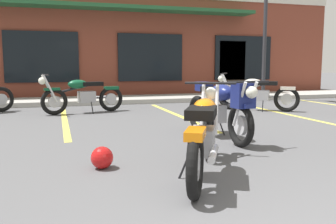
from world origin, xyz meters
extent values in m
plane|color=#515154|center=(0.00, 3.49, 0.00)|extent=(80.00, 80.00, 0.00)
cube|color=#A8A59E|center=(0.00, 10.73, 0.07)|extent=(22.00, 1.80, 0.14)
cube|color=brown|center=(0.00, 15.00, 1.95)|extent=(18.72, 5.83, 3.90)
cube|color=black|center=(-1.87, 12.04, 1.45)|extent=(2.40, 0.06, 1.70)
cube|color=black|center=(1.87, 12.04, 1.45)|extent=(2.40, 0.06, 1.70)
cube|color=black|center=(5.62, 12.04, 1.45)|extent=(2.40, 0.06, 1.70)
cube|color=#33281E|center=(5.15, 12.04, 1.05)|extent=(1.10, 0.06, 2.10)
cube|color=#235933|center=(0.00, 11.63, 3.10)|extent=(11.23, 0.90, 0.12)
cube|color=#DBCC4C|center=(-1.30, 7.13, 0.00)|extent=(0.12, 4.80, 0.01)
cube|color=#DBCC4C|center=(1.30, 7.13, 0.00)|extent=(0.12, 4.80, 0.01)
cube|color=#DBCC4C|center=(3.89, 7.13, 0.00)|extent=(0.12, 4.80, 0.01)
torus|color=black|center=(-0.28, 1.90, 0.32)|extent=(0.39, 0.61, 0.64)
cylinder|color=#B7B7BC|center=(-0.28, 1.90, 0.32)|extent=(0.19, 0.28, 0.29)
torus|color=black|center=(0.39, 3.18, 0.32)|extent=(0.39, 0.61, 0.64)
cylinder|color=#B7B7BC|center=(0.39, 3.18, 0.32)|extent=(0.19, 0.28, 0.29)
cylinder|color=silver|center=(0.36, 3.31, 0.64)|extent=(0.19, 0.31, 0.66)
cylinder|color=silver|center=(0.52, 3.23, 0.64)|extent=(0.19, 0.31, 0.66)
cylinder|color=black|center=(0.47, 3.34, 0.96)|extent=(0.60, 0.34, 0.03)
sphere|color=silver|center=(0.51, 3.41, 0.82)|extent=(0.23, 0.23, 0.17)
cube|color=orange|center=(0.41, 3.21, 0.62)|extent=(0.29, 0.38, 0.06)
cube|color=#9E9EA3|center=(0.02, 2.47, 0.40)|extent=(0.40, 0.47, 0.28)
cylinder|color=silver|center=(-0.03, 2.08, 0.36)|extent=(0.32, 0.52, 0.07)
cylinder|color=black|center=(0.11, 2.65, 0.64)|extent=(0.49, 0.86, 0.26)
ellipsoid|color=orange|center=(0.12, 2.67, 0.72)|extent=(0.45, 0.55, 0.22)
cube|color=black|center=(-0.05, 2.35, 0.72)|extent=(0.49, 0.59, 0.10)
cube|color=orange|center=(-0.29, 1.89, 0.60)|extent=(0.31, 0.39, 0.08)
cylinder|color=black|center=(-0.17, 2.49, 0.14)|extent=(0.13, 0.08, 0.29)
torus|color=black|center=(1.00, 5.12, 0.32)|extent=(0.15, 0.65, 0.64)
cylinder|color=#B7B7BC|center=(1.00, 5.12, 0.32)|extent=(0.08, 0.29, 0.29)
torus|color=black|center=(1.11, 3.68, 0.32)|extent=(0.15, 0.65, 0.64)
cylinder|color=#B7B7BC|center=(1.11, 3.68, 0.32)|extent=(0.08, 0.29, 0.29)
cylinder|color=silver|center=(1.20, 3.59, 0.64)|extent=(0.07, 0.33, 0.66)
cylinder|color=silver|center=(1.03, 3.58, 0.64)|extent=(0.07, 0.33, 0.66)
cylinder|color=black|center=(1.12, 3.50, 0.96)|extent=(0.66, 0.08, 0.03)
sphere|color=silver|center=(1.13, 3.43, 0.82)|extent=(0.18, 0.18, 0.17)
cube|color=navy|center=(1.11, 3.64, 0.62)|extent=(0.17, 0.37, 0.06)
cube|color=#9E9EA3|center=(1.05, 4.48, 0.40)|extent=(0.27, 0.42, 0.28)
cylinder|color=silver|center=(0.88, 4.84, 0.36)|extent=(0.11, 0.55, 0.07)
cylinder|color=black|center=(1.06, 4.28, 0.64)|extent=(0.13, 0.94, 0.26)
ellipsoid|color=navy|center=(1.07, 4.24, 0.76)|extent=(0.34, 0.54, 0.26)
cube|color=navy|center=(1.11, 3.63, 0.76)|extent=(0.30, 0.26, 0.36)
cube|color=black|center=(1.04, 4.58, 0.78)|extent=(0.27, 0.42, 0.10)
cube|color=navy|center=(1.02, 4.88, 0.82)|extent=(0.22, 0.33, 0.16)
cylinder|color=black|center=(1.22, 4.57, 0.14)|extent=(0.14, 0.03, 0.29)
torus|color=black|center=(-0.11, 8.40, 0.32)|extent=(0.64, 0.25, 0.64)
cylinder|color=#B7B7BC|center=(-0.11, 8.40, 0.32)|extent=(0.29, 0.13, 0.29)
torus|color=black|center=(-1.50, 8.05, 0.32)|extent=(0.64, 0.25, 0.64)
cylinder|color=#B7B7BC|center=(-1.50, 8.05, 0.32)|extent=(0.29, 0.13, 0.29)
cylinder|color=silver|center=(-1.58, 7.94, 0.64)|extent=(0.33, 0.12, 0.66)
cylinder|color=silver|center=(-1.62, 8.11, 0.64)|extent=(0.33, 0.12, 0.66)
cylinder|color=black|center=(-1.68, 8.01, 0.96)|extent=(0.19, 0.65, 0.03)
sphere|color=silver|center=(-1.76, 7.99, 0.82)|extent=(0.21, 0.21, 0.17)
cube|color=#0F4C2D|center=(-1.54, 8.04, 0.62)|extent=(0.38, 0.22, 0.06)
cube|color=#9E9EA3|center=(-0.73, 8.25, 0.40)|extent=(0.45, 0.33, 0.28)
cylinder|color=silver|center=(-0.40, 8.47, 0.36)|extent=(0.55, 0.20, 0.07)
cylinder|color=black|center=(-0.92, 8.20, 0.64)|extent=(0.93, 0.29, 0.26)
ellipsoid|color=#0F4C2D|center=(-0.94, 8.19, 0.72)|extent=(0.53, 0.37, 0.22)
cube|color=black|center=(-0.59, 8.28, 0.72)|extent=(0.57, 0.40, 0.10)
cube|color=#0F4C2D|center=(-0.09, 8.41, 0.60)|extent=(0.39, 0.24, 0.08)
cylinder|color=black|center=(-0.62, 8.09, 0.14)|extent=(0.06, 0.14, 0.29)
torus|color=black|center=(4.15, 6.97, 0.32)|extent=(0.57, 0.47, 0.64)
cylinder|color=#B7B7BC|center=(4.15, 6.97, 0.32)|extent=(0.27, 0.22, 0.29)
torus|color=black|center=(3.01, 7.85, 0.32)|extent=(0.57, 0.47, 0.64)
cylinder|color=#B7B7BC|center=(3.01, 7.85, 0.32)|extent=(0.27, 0.22, 0.29)
cylinder|color=silver|center=(2.87, 7.83, 0.64)|extent=(0.28, 0.23, 0.66)
cylinder|color=silver|center=(2.98, 7.98, 0.64)|extent=(0.28, 0.23, 0.66)
cylinder|color=black|center=(2.86, 7.95, 0.96)|extent=(0.43, 0.54, 0.03)
sphere|color=silver|center=(2.80, 8.00, 0.82)|extent=(0.24, 0.24, 0.17)
cube|color=beige|center=(2.98, 7.87, 0.62)|extent=(0.37, 0.33, 0.06)
cube|color=#9E9EA3|center=(3.64, 7.36, 0.40)|extent=(0.46, 0.43, 0.28)
cylinder|color=silver|center=(4.02, 7.25, 0.36)|extent=(0.48, 0.39, 0.07)
cylinder|color=black|center=(3.48, 7.48, 0.64)|extent=(0.78, 0.62, 0.26)
ellipsoid|color=beige|center=(3.47, 7.49, 0.72)|extent=(0.54, 0.50, 0.22)
cube|color=black|center=(3.75, 7.27, 0.72)|extent=(0.58, 0.54, 0.10)
cube|color=beige|center=(4.17, 6.96, 0.60)|extent=(0.38, 0.35, 0.08)
cylinder|color=black|center=(3.59, 7.17, 0.14)|extent=(0.10, 0.12, 0.29)
torus|color=black|center=(-2.79, 9.05, 0.32)|extent=(0.60, 0.41, 0.64)
cylinder|color=#B7B7BC|center=(-2.79, 9.05, 0.32)|extent=(0.28, 0.20, 0.29)
sphere|color=#B71414|center=(-0.96, 3.13, 0.13)|extent=(0.26, 0.26, 0.26)
cube|color=black|center=(-0.96, 3.23, 0.12)|extent=(0.18, 0.03, 0.09)
cylinder|color=#2D2D33|center=(5.08, 9.63, 2.35)|extent=(0.12, 0.12, 4.70)
camera|label=1|loc=(-1.43, -1.06, 1.20)|focal=39.34mm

